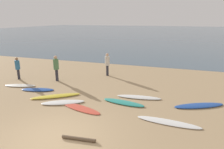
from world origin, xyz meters
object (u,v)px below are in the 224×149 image
Objects in this scene: surfboard_6 at (139,97)px; driftwood_log at (79,139)px; person_0 at (56,66)px; surfboard_7 at (168,122)px; surfboard_5 at (123,102)px; surfboard_3 at (63,102)px; person_2 at (107,63)px; surfboard_1 at (38,90)px; person_1 at (18,67)px; surfboard_0 at (20,85)px; surfboard_8 at (199,106)px; surfboard_2 at (56,96)px; surfboard_4 at (81,108)px.

surfboard_6 is 4.64m from driftwood_log.
surfboard_7 is at bearing -71.47° from person_0.
surfboard_3 is at bearing -154.27° from surfboard_5.
person_0 is at bearing 159.07° from surfboard_7.
surfboard_1 is at bearing 1.62° from person_2.
surfboard_7 is at bearing -59.88° from surfboard_6.
person_2 is (-4.71, 5.80, 0.96)m from surfboard_7.
person_2 is at bearing -7.33° from person_0.
surfboard_3 is at bearing -157.60° from surfboard_6.
person_1 reaches higher than surfboard_7.
surfboard_8 reaches higher than surfboard_0.
surfboard_0 is 0.75× the size of surfboard_2.
person_2 is (-6.04, 3.69, 0.94)m from surfboard_8.
surfboard_7 is 3.65m from driftwood_log.
surfboard_4 is at bearing -137.00° from surfboard_5.
surfboard_6 is at bearing -17.77° from surfboard_2.
surfboard_3 is 0.94× the size of surfboard_4.
surfboard_6 is at bearing 75.95° from person_2.
surfboard_0 is 0.76× the size of surfboard_7.
surfboard_3 is 5.55m from person_2.
surfboard_6 is 1.35× the size of person_0.
surfboard_5 is 1.12m from surfboard_6.
surfboard_2 is 2.15m from surfboard_4.
person_1 is at bearing 144.49° from person_0.
surfboard_7 is at bearing -26.51° from person_1.
surfboard_5 reaches higher than surfboard_0.
surfboard_2 reaches higher than surfboard_1.
surfboard_3 is at bearing 30.74° from person_2.
surfboard_3 is 5.83m from person_1.
surfboard_5 reaches higher than surfboard_6.
driftwood_log is (-2.90, -2.22, 0.03)m from surfboard_7.
surfboard_8 is 9.02m from person_0.
surfboard_0 is 0.92× the size of surfboard_3.
driftwood_log reaches higher than surfboard_6.
surfboard_6 is at bearing -10.32° from surfboard_0.
surfboard_7 is 1.54× the size of person_2.
surfboard_3 is 1.38× the size of person_1.
person_0 is at bearing 33.53° from surfboard_0.
surfboard_7 is (1.64, -2.25, -0.01)m from surfboard_6.
surfboard_3 reaches higher than surfboard_6.
surfboard_1 is at bearing -24.31° from surfboard_0.
surfboard_5 is 0.85× the size of surfboard_7.
person_2 is (5.56, 2.84, 0.08)m from person_1.
surfboard_1 reaches higher than surfboard_4.
surfboard_6 is (0.60, 0.94, -0.01)m from surfboard_5.
surfboard_6 reaches higher than surfboard_4.
person_0 is (-1.58, 2.55, 0.97)m from surfboard_2.
surfboard_1 is at bearing 156.95° from surfboard_8.
surfboard_3 reaches higher than surfboard_7.
driftwood_log is (-0.66, -3.52, 0.01)m from surfboard_5.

